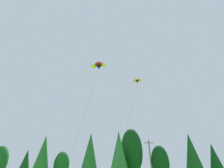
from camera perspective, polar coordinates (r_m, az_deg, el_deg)
name	(u,v)px	position (r m, az deg, el deg)	size (l,w,h in m)	color
treeline_tree_b	(25,163)	(61.16, -27.02, -22.51)	(3.87, 3.87, 10.32)	#472D19
treeline_tree_c	(43,154)	(54.36, -22.04, -20.83)	(4.58, 4.58, 13.53)	#472D19
treeline_tree_d	(61,165)	(55.68, -16.57, -24.65)	(4.37, 4.37, 9.50)	#472D19
treeline_tree_e	(90,152)	(52.52, -7.35, -21.61)	(4.80, 4.80, 14.53)	#472D19
treeline_tree_f	(119,151)	(46.60, 2.35, -21.54)	(4.62, 4.62, 13.72)	#472D19
treeline_tree_g	(132,151)	(50.59, 6.60, -21.30)	(5.89, 5.89, 15.16)	#472D19
treeline_tree_h	(160,162)	(50.64, 15.79, -23.77)	(4.62, 4.62, 10.44)	#472D19
treeline_tree_i	(192,153)	(50.55, 25.10, -20.15)	(4.47, 4.47, 13.04)	#472D19
treeline_tree_j	(215,160)	(53.89, 31.15, -20.84)	(3.95, 3.95, 10.67)	#472D19
utility_pole	(151,163)	(42.56, 12.86, -24.43)	(2.20, 0.26, 10.44)	brown
parafoil_kite_high_red_yellow	(99,66)	(39.79, -4.47, 6.12)	(3.74, 10.49, 24.75)	red
parafoil_kite_mid_orange	(137,81)	(41.15, 8.41, 1.01)	(5.28, 13.09, 21.97)	orange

